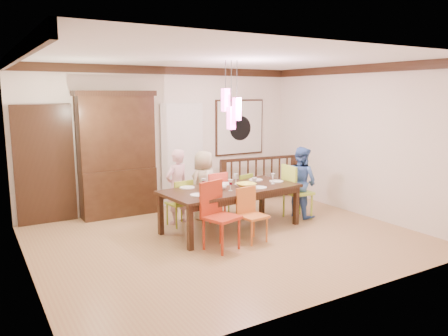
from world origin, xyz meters
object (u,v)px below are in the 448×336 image
chair_end_right (298,188)px  dining_table (231,192)px  person_far_left (177,187)px  person_end_right (301,182)px  chair_far_left (179,199)px  china_hutch (117,154)px  person_far_mid (204,185)px  balustrade (260,177)px

chair_end_right → dining_table: bearing=93.5°
person_far_left → person_end_right: 2.38m
chair_far_left → china_hutch: china_hutch is taller
dining_table → person_end_right: bearing=-4.9°
china_hutch → chair_far_left: bearing=-59.7°
person_end_right → person_far_mid: bearing=54.9°
dining_table → china_hutch: size_ratio=1.04×
dining_table → person_end_right: (1.59, 0.02, 0.00)m
china_hutch → person_end_right: size_ratio=1.77×
chair_end_right → person_end_right: (0.13, 0.07, 0.09)m
balustrade → person_far_mid: (-1.80, -0.71, 0.15)m
dining_table → person_far_left: bearing=122.5°
balustrade → person_far_left: size_ratio=1.42×
dining_table → chair_end_right: chair_end_right is taller
china_hutch → person_far_left: 1.42m
balustrade → chair_end_right: bearing=-92.4°
person_far_mid → balustrade: bearing=-175.1°
dining_table → person_end_right: 1.59m
person_far_mid → person_end_right: 1.87m
chair_end_right → balustrade: size_ratio=0.53×
dining_table → chair_far_left: size_ratio=2.97×
chair_end_right → person_far_mid: size_ratio=0.79×
chair_far_left → person_far_mid: person_far_mid is taller
dining_table → balustrade: balustrade is taller
chair_far_left → chair_end_right: size_ratio=0.82×
chair_far_left → balustrade: (2.41, 0.89, 0.01)m
chair_far_left → person_far_left: bearing=-112.2°
person_end_right → dining_table: bearing=82.1°
chair_far_left → chair_end_right: (2.16, -0.72, 0.11)m
dining_table → person_far_left: (-0.65, 0.83, 0.01)m
chair_far_left → person_far_left: (0.04, 0.15, 0.20)m
chair_end_right → person_far_left: size_ratio=0.75×
balustrade → person_far_left: person_far_left is taller
balustrade → person_far_left: (-2.37, -0.74, 0.19)m
balustrade → person_far_mid: 1.94m
china_hutch → person_far_mid: china_hutch is taller
china_hutch → balustrade: china_hutch is taller
chair_far_left → chair_end_right: 2.27m
chair_end_right → balustrade: chair_end_right is taller
person_far_left → person_far_mid: person_far_left is taller
balustrade → person_far_mid: bearing=-152.0°
china_hutch → person_end_right: bearing=-32.2°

